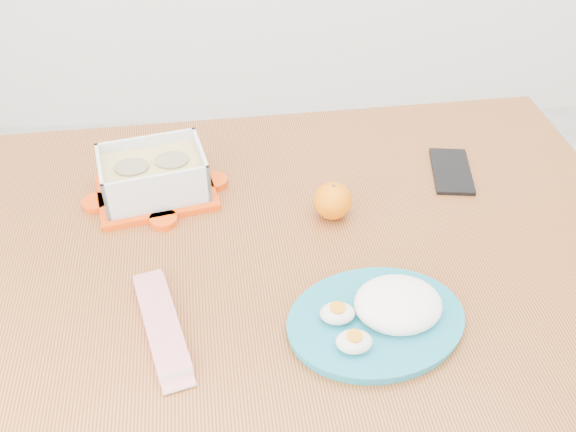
{
  "coord_description": "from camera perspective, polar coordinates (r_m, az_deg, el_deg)",
  "views": [
    {
      "loc": [
        -0.23,
        -0.81,
        1.56
      ],
      "look_at": [
        -0.17,
        0.08,
        0.81
      ],
      "focal_mm": 40.0,
      "sensor_mm": 36.0,
      "label": 1
    }
  ],
  "objects": [
    {
      "name": "dining_table",
      "position": [
        1.26,
        0.0,
        -5.04
      ],
      "size": [
        1.42,
        1.0,
        0.75
      ],
      "rotation": [
        0.0,
        0.0,
        0.07
      ],
      "color": "#A3582E",
      "rests_on": "ground"
    },
    {
      "name": "food_container",
      "position": [
        1.31,
        -11.84,
        3.52
      ],
      "size": [
        0.27,
        0.22,
        0.1
      ],
      "rotation": [
        0.0,
        0.0,
        0.23
      ],
      "color": "#EC4207",
      "rests_on": "dining_table"
    },
    {
      "name": "orange_fruit",
      "position": [
        1.24,
        4.0,
        1.35
      ],
      "size": [
        0.07,
        0.07,
        0.07
      ],
      "primitive_type": "sphere",
      "color": "orange",
      "rests_on": "dining_table"
    },
    {
      "name": "rice_plate",
      "position": [
        1.05,
        8.47,
        -8.55
      ],
      "size": [
        0.34,
        0.34,
        0.08
      ],
      "rotation": [
        0.0,
        0.0,
        0.21
      ],
      "color": "teal",
      "rests_on": "dining_table"
    },
    {
      "name": "candy_bar",
      "position": [
        1.07,
        -11.17,
        -9.42
      ],
      "size": [
        0.11,
        0.22,
        0.02
      ],
      "primitive_type": "cube",
      "rotation": [
        0.0,
        0.0,
        1.86
      ],
      "color": "red",
      "rests_on": "dining_table"
    },
    {
      "name": "smartphone",
      "position": [
        1.41,
        14.33,
        3.89
      ],
      "size": [
        0.1,
        0.17,
        0.01
      ],
      "primitive_type": "cube",
      "rotation": [
        0.0,
        0.0,
        -0.14
      ],
      "color": "black",
      "rests_on": "dining_table"
    }
  ]
}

